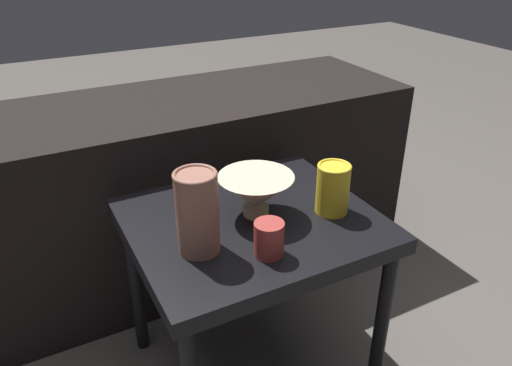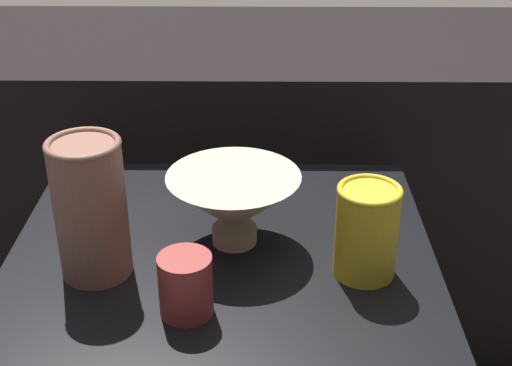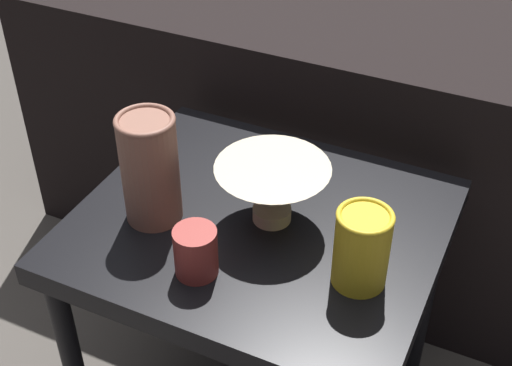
# 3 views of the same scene
# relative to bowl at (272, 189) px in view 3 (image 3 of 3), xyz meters

# --- Properties ---
(table) EXTENTS (0.58, 0.51, 0.49)m
(table) POSITION_rel_bowl_xyz_m (-0.02, -0.01, -0.12)
(table) COLOR black
(table) RESTS_ON ground_plane
(couch_backdrop) EXTENTS (1.56, 0.50, 0.62)m
(couch_backdrop) POSITION_rel_bowl_xyz_m (-0.02, 0.54, -0.24)
(couch_backdrop) COLOR black
(couch_backdrop) RESTS_ON ground_plane
(bowl) EXTENTS (0.18, 0.18, 0.10)m
(bowl) POSITION_rel_bowl_xyz_m (0.00, 0.00, 0.00)
(bowl) COLOR #C1B293
(bowl) RESTS_ON table
(vase_textured_left) EXTENTS (0.09, 0.09, 0.19)m
(vase_textured_left) POSITION_rel_bowl_xyz_m (-0.18, -0.07, 0.03)
(vase_textured_left) COLOR brown
(vase_textured_left) RESTS_ON table
(vase_colorful_right) EXTENTS (0.08, 0.08, 0.13)m
(vase_colorful_right) POSITION_rel_bowl_xyz_m (0.17, -0.07, 0.00)
(vase_colorful_right) COLOR gold
(vase_colorful_right) RESTS_ON table
(cup) EXTENTS (0.06, 0.06, 0.08)m
(cup) POSITION_rel_bowl_xyz_m (-0.05, -0.16, -0.02)
(cup) COLOR maroon
(cup) RESTS_ON table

